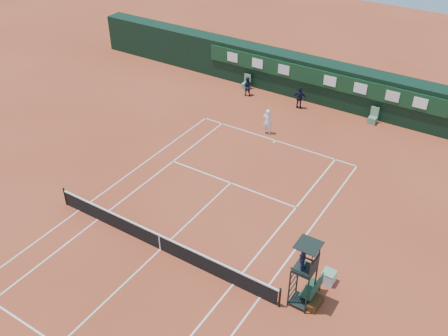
% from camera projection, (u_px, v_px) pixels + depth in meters
% --- Properties ---
extents(ground, '(90.00, 90.00, 0.00)m').
position_uv_depth(ground, '(160.00, 249.00, 24.00)').
color(ground, '#A94528').
rests_on(ground, ground).
extents(court_lines, '(11.05, 23.85, 0.01)m').
position_uv_depth(court_lines, '(160.00, 249.00, 23.99)').
color(court_lines, silver).
rests_on(court_lines, ground).
extents(tennis_net, '(12.90, 0.10, 1.10)m').
position_uv_depth(tennis_net, '(160.00, 242.00, 23.71)').
color(tennis_net, black).
rests_on(tennis_net, ground).
extents(back_wall, '(40.00, 1.65, 3.00)m').
position_uv_depth(back_wall, '(321.00, 81.00, 36.13)').
color(back_wall, black).
rests_on(back_wall, ground).
extents(linesman_chair_left, '(0.55, 0.50, 1.15)m').
position_uv_depth(linesman_chair_left, '(246.00, 85.00, 38.37)').
color(linesman_chair_left, '#60946E').
rests_on(linesman_chair_left, ground).
extents(linesman_chair_right, '(0.55, 0.50, 1.15)m').
position_uv_depth(linesman_chair_right, '(373.00, 119.00, 33.95)').
color(linesman_chair_right, '#568460').
rests_on(linesman_chair_right, ground).
extents(umpire_chair, '(0.96, 0.95, 3.42)m').
position_uv_depth(umpire_chair, '(305.00, 262.00, 19.92)').
color(umpire_chair, black).
rests_on(umpire_chair, ground).
extents(player_bench, '(0.56, 1.20, 1.10)m').
position_uv_depth(player_bench, '(313.00, 288.00, 21.23)').
color(player_bench, '#173A23').
rests_on(player_bench, ground).
extents(tennis_bag, '(0.45, 0.89, 0.32)m').
position_uv_depth(tennis_bag, '(315.00, 304.00, 21.08)').
color(tennis_bag, black).
rests_on(tennis_bag, ground).
extents(cooler, '(0.57, 0.57, 0.65)m').
position_uv_depth(cooler, '(329.00, 277.00, 22.10)').
color(cooler, silver).
rests_on(cooler, ground).
extents(tennis_ball, '(0.07, 0.07, 0.07)m').
position_uv_depth(tennis_ball, '(311.00, 174.00, 29.08)').
color(tennis_ball, gold).
rests_on(tennis_ball, ground).
extents(player, '(0.69, 0.50, 1.76)m').
position_uv_depth(player, '(268.00, 121.00, 32.52)').
color(player, white).
rests_on(player, ground).
extents(ball_kid_left, '(0.85, 0.75, 1.46)m').
position_uv_depth(ball_kid_left, '(247.00, 86.00, 37.24)').
color(ball_kid_left, black).
rests_on(ball_kid_left, ground).
extents(ball_kid_right, '(1.01, 0.60, 1.61)m').
position_uv_depth(ball_kid_right, '(300.00, 98.00, 35.48)').
color(ball_kid_right, black).
rests_on(ball_kid_right, ground).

